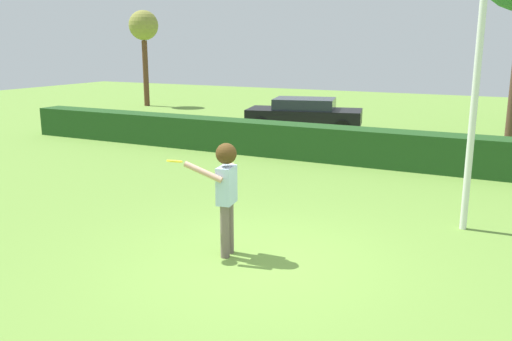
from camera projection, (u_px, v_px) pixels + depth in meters
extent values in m
plane|color=olive|center=(256.00, 262.00, 8.25)|extent=(60.00, 60.00, 0.00)
cylinder|color=#71605B|center=(225.00, 231.00, 8.33)|extent=(0.14, 0.14, 0.84)
cylinder|color=#71605B|center=(229.00, 227.00, 8.51)|extent=(0.14, 0.14, 0.84)
cube|color=#AFCBE8|center=(227.00, 185.00, 8.26)|extent=(0.28, 0.41, 0.58)
cylinder|color=tan|center=(203.00, 172.00, 8.07)|extent=(0.62, 0.19, 0.30)
cylinder|color=tan|center=(232.00, 183.00, 8.48)|extent=(0.09, 0.09, 0.62)
sphere|color=tan|center=(226.00, 156.00, 8.15)|extent=(0.22, 0.22, 0.22)
sphere|color=#452F13|center=(226.00, 154.00, 8.15)|extent=(0.32, 0.32, 0.32)
cylinder|color=yellow|center=(175.00, 161.00, 8.24)|extent=(0.25, 0.25, 0.07)
cylinder|color=silver|center=(478.00, 57.00, 9.03)|extent=(0.12, 0.12, 6.03)
cube|color=#204A1C|center=(380.00, 148.00, 14.62)|extent=(24.44, 0.90, 0.97)
cube|color=black|center=(304.00, 116.00, 20.26)|extent=(4.48, 2.64, 0.55)
cube|color=#2D333D|center=(304.00, 104.00, 20.15)|extent=(2.50, 2.04, 0.40)
cylinder|color=black|center=(345.00, 122.00, 20.80)|extent=(0.61, 0.24, 0.60)
cylinder|color=black|center=(342.00, 128.00, 19.19)|extent=(0.61, 0.24, 0.60)
cylinder|color=black|center=(270.00, 119.00, 21.46)|extent=(0.61, 0.24, 0.60)
cylinder|color=black|center=(261.00, 126.00, 19.84)|extent=(0.61, 0.24, 0.60)
cylinder|color=brown|center=(146.00, 73.00, 28.49)|extent=(0.28, 0.28, 3.39)
sphere|color=olive|center=(144.00, 25.00, 27.93)|extent=(1.52, 1.52, 1.52)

